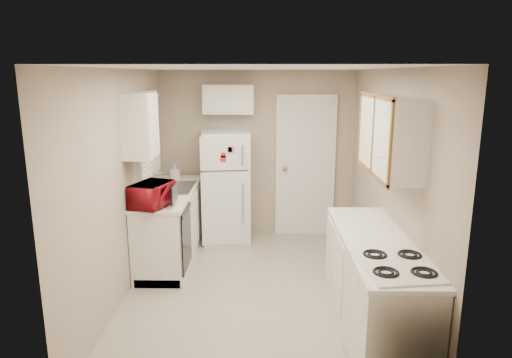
{
  "coord_description": "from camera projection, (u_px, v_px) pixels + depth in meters",
  "views": [
    {
      "loc": [
        0.08,
        -4.67,
        2.34
      ],
      "look_at": [
        0.0,
        0.5,
        1.15
      ],
      "focal_mm": 32.0,
      "sensor_mm": 36.0,
      "label": 1
    }
  ],
  "objects": [
    {
      "name": "refrigerator",
      "position": [
        226.0,
        187.0,
        6.45
      ],
      "size": [
        0.72,
        0.71,
        1.58
      ],
      "primitive_type": "cube",
      "rotation": [
        0.0,
        0.0,
        0.13
      ],
      "color": "silver",
      "rests_on": "floor"
    },
    {
      "name": "cabinet_over_fridge",
      "position": [
        229.0,
        99.0,
        6.34
      ],
      "size": [
        0.7,
        0.3,
        0.4
      ],
      "primitive_type": "cube",
      "color": "silver",
      "rests_on": "wall_back"
    },
    {
      "name": "upper_cabinet_right",
      "position": [
        391.0,
        135.0,
        4.17
      ],
      "size": [
        0.3,
        1.2,
        0.7
      ],
      "primitive_type": "cube",
      "color": "silver",
      "rests_on": "wall_right"
    },
    {
      "name": "window_blinds",
      "position": [
        149.0,
        134.0,
        5.76
      ],
      "size": [
        0.1,
        0.98,
        1.08
      ],
      "primitive_type": "cube",
      "color": "silver",
      "rests_on": "wall_left"
    },
    {
      "name": "stove",
      "position": [
        394.0,
        319.0,
        3.62
      ],
      "size": [
        0.68,
        0.8,
        0.89
      ],
      "primitive_type": "cube",
      "rotation": [
        0.0,
        0.0,
        0.13
      ],
      "color": "silver",
      "rests_on": "floor"
    },
    {
      "name": "interior_door",
      "position": [
        305.0,
        167.0,
        6.65
      ],
      "size": [
        0.86,
        0.06,
        2.08
      ],
      "primitive_type": "cube",
      "color": "silver",
      "rests_on": "floor"
    },
    {
      "name": "dishwasher",
      "position": [
        186.0,
        238.0,
        5.27
      ],
      "size": [
        0.03,
        0.58,
        0.72
      ],
      "primitive_type": "cube",
      "color": "black",
      "rests_on": "floor"
    },
    {
      "name": "wall_right",
      "position": [
        388.0,
        186.0,
        4.79
      ],
      "size": [
        3.8,
        3.8,
        0.0
      ],
      "primitive_type": "plane",
      "color": "tan",
      "rests_on": "floor"
    },
    {
      "name": "soap_bottle",
      "position": [
        175.0,
        172.0,
        6.37
      ],
      "size": [
        0.13,
        0.13,
        0.21
      ],
      "primitive_type": "imported",
      "rotation": [
        0.0,
        0.0,
        -0.41
      ],
      "color": "white",
      "rests_on": "left_counter"
    },
    {
      "name": "wall_left",
      "position": [
        123.0,
        185.0,
        4.83
      ],
      "size": [
        3.8,
        3.8,
        0.0
      ],
      "primitive_type": "plane",
      "color": "tan",
      "rests_on": "floor"
    },
    {
      "name": "microwave",
      "position": [
        152.0,
        194.0,
        5.05
      ],
      "size": [
        0.55,
        0.41,
        0.33
      ],
      "primitive_type": "imported",
      "rotation": [
        0.0,
        0.0,
        1.26
      ],
      "color": "maroon",
      "rests_on": "left_counter"
    },
    {
      "name": "wall_back",
      "position": [
        257.0,
        154.0,
        6.66
      ],
      "size": [
        2.8,
        2.8,
        0.0
      ],
      "primitive_type": "plane",
      "color": "tan",
      "rests_on": "floor"
    },
    {
      "name": "wall_front",
      "position": [
        250.0,
        255.0,
        2.96
      ],
      "size": [
        2.8,
        2.8,
        0.0
      ],
      "primitive_type": "plane",
      "color": "tan",
      "rests_on": "floor"
    },
    {
      "name": "sink",
      "position": [
        172.0,
        191.0,
        5.92
      ],
      "size": [
        0.54,
        0.74,
        0.16
      ],
      "primitive_type": "cube",
      "color": "gray",
      "rests_on": "left_counter"
    },
    {
      "name": "upper_cabinet_left",
      "position": [
        140.0,
        126.0,
        4.91
      ],
      "size": [
        0.3,
        0.45,
        0.7
      ],
      "primitive_type": "cube",
      "color": "silver",
      "rests_on": "wall_left"
    },
    {
      "name": "floor",
      "position": [
        255.0,
        290.0,
        5.08
      ],
      "size": [
        3.8,
        3.8,
        0.0
      ],
      "primitive_type": "plane",
      "color": "#B6AC9D",
      "rests_on": "ground"
    },
    {
      "name": "left_counter",
      "position": [
        171.0,
        225.0,
        5.87
      ],
      "size": [
        0.6,
        1.8,
        0.9
      ],
      "primitive_type": "cube",
      "color": "silver",
      "rests_on": "floor"
    },
    {
      "name": "ceiling",
      "position": [
        255.0,
        68.0,
        4.54
      ],
      "size": [
        3.8,
        3.8,
        0.0
      ],
      "primitive_type": "plane",
      "color": "white",
      "rests_on": "floor"
    },
    {
      "name": "right_counter",
      "position": [
        374.0,
        286.0,
        4.18
      ],
      "size": [
        0.6,
        2.0,
        0.9
      ],
      "primitive_type": "cube",
      "color": "silver",
      "rests_on": "floor"
    }
  ]
}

